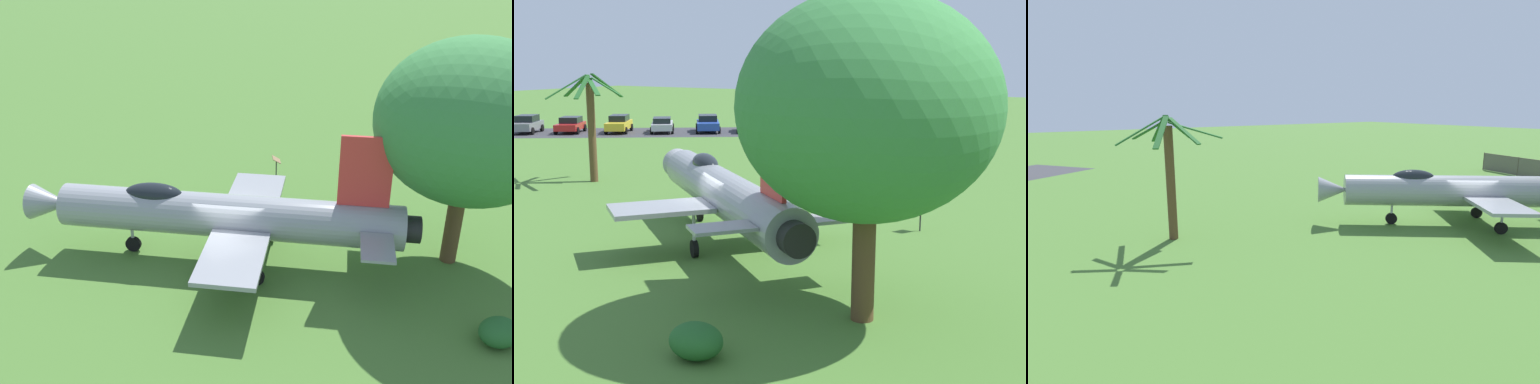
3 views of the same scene
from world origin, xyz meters
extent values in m
plane|color=#47722D|center=(0.00, 0.00, 0.00)|extent=(200.00, 200.00, 0.00)
cube|color=#38383D|center=(27.86, -26.56, 0.00)|extent=(32.31, 25.62, 0.00)
cylinder|color=gray|center=(0.00, 0.00, 1.85)|extent=(10.89, 9.11, 1.61)
cone|color=gray|center=(5.42, -4.30, 1.85)|extent=(2.11, 2.07, 1.37)
cylinder|color=black|center=(-5.14, 4.08, 1.85)|extent=(1.07, 1.13, 0.97)
ellipsoid|color=black|center=(2.18, -1.73, 2.53)|extent=(2.28, 2.07, 0.84)
cube|color=red|center=(-3.76, 2.98, 3.92)|extent=(1.50, 1.23, 2.54)
cube|color=gray|center=(1.05, 2.34, 1.64)|extent=(3.73, 3.94, 0.16)
cube|color=gray|center=(-2.04, -1.56, 1.64)|extent=(3.73, 3.94, 0.16)
cube|color=gray|center=(-3.09, 4.63, 2.01)|extent=(1.98, 2.09, 0.10)
cube|color=gray|center=(-5.21, 1.96, 2.01)|extent=(1.98, 2.09, 0.10)
cylinder|color=#A5A8AD|center=(2.97, -2.35, 0.99)|extent=(0.12, 0.12, 1.38)
cylinder|color=black|center=(2.97, -2.35, 0.30)|extent=(0.58, 0.51, 0.60)
cylinder|color=#A5A8AD|center=(-0.05, 1.96, 0.99)|extent=(0.12, 0.12, 1.38)
cylinder|color=black|center=(-0.05, 1.96, 0.30)|extent=(0.58, 0.51, 0.60)
cylinder|color=#A5A8AD|center=(-1.93, -0.40, 0.99)|extent=(0.12, 0.12, 1.38)
cylinder|color=black|center=(-1.93, -0.40, 0.30)|extent=(0.58, 0.51, 0.60)
cylinder|color=brown|center=(-7.17, 4.17, 1.85)|extent=(0.59, 0.59, 3.70)
ellipsoid|color=#387F3D|center=(-7.17, 4.17, 5.49)|extent=(6.48, 6.65, 5.67)
cylinder|color=brown|center=(13.38, -6.68, 2.66)|extent=(0.42, 0.42, 5.33)
cube|color=#235B26|center=(14.57, -6.87, 5.13)|extent=(2.15, 0.57, 1.25)
cube|color=#235B26|center=(14.04, -5.65, 5.13)|extent=(1.37, 1.96, 1.27)
cube|color=#235B26|center=(12.97, -5.76, 5.13)|extent=(0.91, 1.68, 1.15)
cube|color=#235B26|center=(12.35, -5.96, 5.13)|extent=(2.12, 1.59, 0.76)
cube|color=#235B26|center=(12.61, -7.10, 5.13)|extent=(1.44, 0.94, 0.96)
cube|color=#235B26|center=(13.33, -7.93, 5.13)|extent=(0.32, 2.15, 1.36)
cube|color=#235B26|center=(13.99, -7.39, 5.13)|extent=(1.30, 1.44, 0.90)
ellipsoid|color=#235B26|center=(-4.91, 8.27, 0.42)|extent=(1.29, 1.10, 0.83)
cylinder|color=#333333|center=(-5.42, -5.43, 0.45)|extent=(0.06, 0.06, 0.90)
cube|color=olive|center=(-5.42, -5.43, 1.02)|extent=(0.62, 0.71, 0.25)
cube|color=silver|center=(19.76, -32.10, 0.62)|extent=(3.96, 4.69, 0.59)
cube|color=black|center=(19.95, -32.39, 1.21)|extent=(2.58, 2.77, 0.59)
cylinder|color=black|center=(18.18, -31.41, 0.32)|extent=(0.53, 0.66, 0.64)
cylinder|color=black|center=(19.80, -30.37, 0.32)|extent=(0.53, 0.66, 0.64)
cylinder|color=black|center=(19.72, -33.82, 0.32)|extent=(0.53, 0.66, 0.64)
cylinder|color=black|center=(21.35, -32.78, 0.32)|extent=(0.53, 0.66, 0.64)
cube|color=#23429E|center=(22.81, -30.01, 0.64)|extent=(4.31, 4.78, 0.65)
cube|color=black|center=(23.04, -30.30, 1.24)|extent=(2.73, 2.86, 0.55)
cylinder|color=black|center=(21.13, -29.41, 0.32)|extent=(0.56, 0.64, 0.64)
cylinder|color=black|center=(22.67, -28.23, 0.32)|extent=(0.56, 0.64, 0.64)
cylinder|color=black|center=(22.96, -31.79, 0.32)|extent=(0.56, 0.64, 0.64)
cylinder|color=black|center=(24.50, -30.61, 0.32)|extent=(0.56, 0.64, 0.64)
cube|color=#B2B5BA|center=(26.18, -27.71, 0.60)|extent=(4.30, 4.75, 0.56)
cube|color=black|center=(25.95, -27.42, 1.12)|extent=(2.69, 2.83, 0.48)
cylinder|color=black|center=(27.84, -28.34, 0.32)|extent=(0.57, 0.64, 0.64)
cylinder|color=black|center=(26.42, -29.47, 0.32)|extent=(0.57, 0.64, 0.64)
cylinder|color=black|center=(25.94, -25.95, 0.32)|extent=(0.57, 0.64, 0.64)
cylinder|color=black|center=(24.52, -27.07, 0.32)|extent=(0.57, 0.64, 0.64)
cube|color=gold|center=(29.37, -25.52, 0.66)|extent=(3.86, 4.65, 0.68)
cube|color=black|center=(29.56, -25.82, 1.27)|extent=(2.47, 2.72, 0.55)
cylinder|color=black|center=(27.85, -24.78, 0.32)|extent=(0.53, 0.66, 0.64)
cylinder|color=black|center=(29.30, -23.83, 0.32)|extent=(0.53, 0.66, 0.64)
cylinder|color=black|center=(29.43, -27.22, 0.32)|extent=(0.53, 0.66, 0.64)
cylinder|color=black|center=(30.89, -26.27, 0.32)|extent=(0.53, 0.66, 0.64)
cube|color=red|center=(32.90, -23.11, 0.60)|extent=(3.79, 4.43, 0.55)
cube|color=black|center=(33.07, -23.38, 1.14)|extent=(2.49, 2.63, 0.53)
cylinder|color=black|center=(31.37, -22.51, 0.32)|extent=(0.53, 0.66, 0.64)
cylinder|color=black|center=(32.98, -21.47, 0.32)|extent=(0.53, 0.66, 0.64)
cylinder|color=black|center=(32.82, -24.75, 0.32)|extent=(0.53, 0.66, 0.64)
cylinder|color=black|center=(34.42, -23.71, 0.32)|extent=(0.53, 0.66, 0.64)
cube|color=slate|center=(36.08, -20.93, 0.65)|extent=(3.77, 4.46, 0.67)
cube|color=black|center=(36.25, -21.21, 1.28)|extent=(2.47, 2.64, 0.58)
cylinder|color=black|center=(34.56, -20.29, 0.32)|extent=(0.53, 0.66, 0.64)
cylinder|color=black|center=(35.99, -22.58, 0.32)|extent=(0.53, 0.66, 0.64)
cylinder|color=black|center=(37.59, -21.57, 0.32)|extent=(0.53, 0.66, 0.64)
camera|label=1|loc=(8.10, 16.29, 11.59)|focal=39.42mm
camera|label=2|loc=(-13.79, 19.74, 6.70)|focal=48.00mm
camera|label=3|loc=(19.97, 11.72, 6.24)|focal=29.00mm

